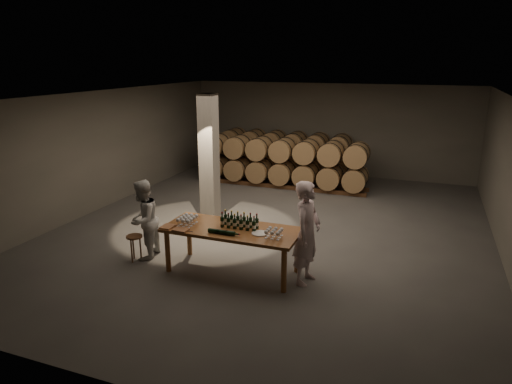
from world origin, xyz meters
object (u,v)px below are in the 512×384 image
at_px(bottle_cluster, 239,222).
at_px(notebook_near, 181,230).
at_px(stool, 135,240).
at_px(tasting_table, 232,233).
at_px(person_man, 307,233).
at_px(plate, 260,233).
at_px(person_woman, 143,220).

relative_size(bottle_cluster, notebook_near, 2.61).
bearing_deg(stool, tasting_table, 6.65).
bearing_deg(person_man, notebook_near, 111.67).
relative_size(plate, person_man, 0.16).
bearing_deg(bottle_cluster, person_woman, -177.15).
xyz_separation_m(tasting_table, bottle_cluster, (0.12, 0.07, 0.21)).
bearing_deg(plate, stool, -176.44).
bearing_deg(tasting_table, person_woman, -179.11).
bearing_deg(person_woman, stool, -31.89).
relative_size(notebook_near, stool, 0.51).
relative_size(bottle_cluster, person_woman, 0.44).
bearing_deg(bottle_cluster, stool, -171.82).
bearing_deg(person_woman, person_man, 84.65).
bearing_deg(person_man, tasting_table, 102.12).
bearing_deg(plate, person_man, 11.65).
distance_m(bottle_cluster, plate, 0.50).
xyz_separation_m(bottle_cluster, stool, (-2.20, -0.32, -0.56)).
xyz_separation_m(tasting_table, plate, (0.59, -0.08, 0.11)).
distance_m(plate, person_man, 0.87).
bearing_deg(plate, bottle_cluster, 162.25).
height_order(stool, person_woman, person_woman).
xyz_separation_m(notebook_near, stool, (-1.22, 0.21, -0.47)).
distance_m(bottle_cluster, person_woman, 2.11).
height_order(tasting_table, notebook_near, notebook_near).
relative_size(plate, stool, 0.55).
bearing_deg(notebook_near, plate, 17.11).
bearing_deg(tasting_table, stool, -173.35).
bearing_deg(plate, notebook_near, -165.45).
xyz_separation_m(notebook_near, person_man, (2.29, 0.55, 0.05)).
bearing_deg(person_man, person_woman, 100.36).
xyz_separation_m(bottle_cluster, notebook_near, (-0.97, -0.52, -0.09)).
xyz_separation_m(bottle_cluster, person_woman, (-2.10, -0.10, -0.18)).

